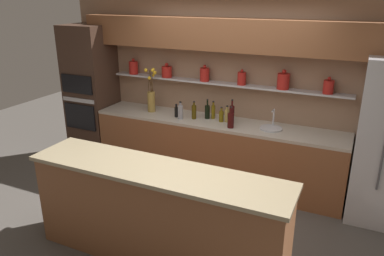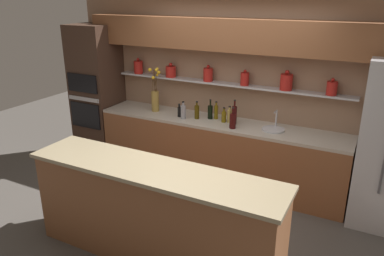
{
  "view_description": "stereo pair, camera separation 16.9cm",
  "coord_description": "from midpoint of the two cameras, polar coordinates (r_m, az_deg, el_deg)",
  "views": [
    {
      "loc": [
        1.68,
        -3.38,
        2.6
      ],
      "look_at": [
        -0.05,
        0.32,
        1.13
      ],
      "focal_mm": 35.0,
      "sensor_mm": 36.0,
      "label": 1
    },
    {
      "loc": [
        1.83,
        -3.31,
        2.6
      ],
      "look_at": [
        -0.05,
        0.32,
        1.13
      ],
      "focal_mm": 35.0,
      "sensor_mm": 36.0,
      "label": 2
    }
  ],
  "objects": [
    {
      "name": "ground_plane",
      "position": [
        4.59,
        -0.24,
        -14.71
      ],
      "size": [
        12.0,
        12.0,
        0.0
      ],
      "primitive_type": "plane",
      "color": "#4C4742"
    },
    {
      "name": "back_wall_unit",
      "position": [
        5.29,
        7.5,
        8.21
      ],
      "size": [
        5.2,
        0.44,
        2.6
      ],
      "color": "#937056",
      "rests_on": "ground_plane"
    },
    {
      "name": "back_counter_unit",
      "position": [
        5.39,
        4.79,
        -3.61
      ],
      "size": [
        3.58,
        0.62,
        0.92
      ],
      "color": "brown",
      "rests_on": "ground_plane"
    },
    {
      "name": "island_counter",
      "position": [
        3.86,
        -4.53,
        -12.94
      ],
      "size": [
        2.66,
        0.61,
        1.02
      ],
      "color": "brown",
      "rests_on": "ground_plane"
    },
    {
      "name": "oven_tower",
      "position": [
        6.28,
        -13.49,
        5.26
      ],
      "size": [
        0.67,
        0.64,
        2.16
      ],
      "color": "#3D281E",
      "rests_on": "ground_plane"
    },
    {
      "name": "flower_vase",
      "position": [
        5.63,
        -4.78,
        4.71
      ],
      "size": [
        0.17,
        0.14,
        0.66
      ],
      "color": "olive",
      "rests_on": "back_counter_unit"
    },
    {
      "name": "sink_fixture",
      "position": [
        5.0,
        13.26,
        -0.05
      ],
      "size": [
        0.29,
        0.29,
        0.25
      ],
      "color": "#B7B7BC",
      "rests_on": "back_counter_unit"
    },
    {
      "name": "bottle_oil_0",
      "position": [
        5.29,
        1.66,
        2.48
      ],
      "size": [
        0.07,
        0.07,
        0.26
      ],
      "color": "#47380A",
      "rests_on": "back_counter_unit"
    },
    {
      "name": "bottle_oil_1",
      "position": [
        5.3,
        4.61,
        2.49
      ],
      "size": [
        0.05,
        0.05,
        0.26
      ],
      "color": "brown",
      "rests_on": "back_counter_unit"
    },
    {
      "name": "bottle_oil_2",
      "position": [
        5.18,
        5.81,
        1.76
      ],
      "size": [
        0.06,
        0.06,
        0.21
      ],
      "color": "brown",
      "rests_on": "back_counter_unit"
    },
    {
      "name": "bottle_spirit_3",
      "position": [
        5.18,
        6.67,
        1.88
      ],
      "size": [
        0.06,
        0.06,
        0.23
      ],
      "color": "tan",
      "rests_on": "back_counter_unit"
    },
    {
      "name": "bottle_sauce_4",
      "position": [
        5.39,
        -1.03,
        2.55
      ],
      "size": [
        0.05,
        0.05,
        0.19
      ],
      "color": "black",
      "rests_on": "back_counter_unit"
    },
    {
      "name": "bottle_wine_5",
      "position": [
        4.95,
        7.2,
        1.1
      ],
      "size": [
        0.08,
        0.08,
        0.29
      ],
      "color": "#380C0C",
      "rests_on": "back_counter_unit"
    },
    {
      "name": "bottle_wine_6",
      "position": [
        5.1,
        7.41,
        2.0
      ],
      "size": [
        0.07,
        0.07,
        0.34
      ],
      "color": "#380C0C",
      "rests_on": "back_counter_unit"
    },
    {
      "name": "bottle_spirit_7",
      "position": [
        5.29,
        -0.42,
        2.5
      ],
      "size": [
        0.07,
        0.07,
        0.25
      ],
      "color": "gray",
      "rests_on": "back_counter_unit"
    },
    {
      "name": "bottle_wine_8",
      "position": [
        5.3,
        3.71,
        2.48
      ],
      "size": [
        0.07,
        0.07,
        0.28
      ],
      "color": "black",
      "rests_on": "back_counter_unit"
    }
  ]
}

